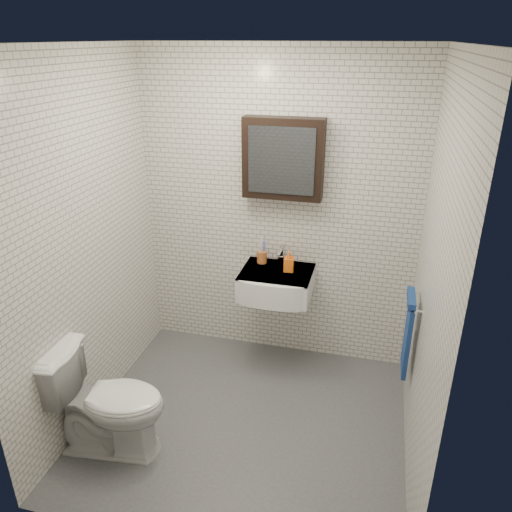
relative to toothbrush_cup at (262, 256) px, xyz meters
name	(u,v)px	position (x,y,z in m)	size (l,w,h in m)	color
ground	(245,423)	(0.10, -0.91, -0.90)	(2.20, 2.00, 0.01)	#494B50
room_shell	(243,231)	(0.10, -0.91, 0.56)	(2.22, 2.02, 2.51)	silver
washbasin	(276,284)	(0.15, -0.17, -0.15)	(0.55, 0.50, 0.20)	white
faucet	(281,255)	(0.15, 0.03, 0.01)	(0.06, 0.20, 0.15)	silver
mirror_cabinet	(283,159)	(0.15, 0.02, 0.80)	(0.60, 0.15, 0.60)	black
towel_rail	(408,330)	(1.15, -0.56, -0.18)	(0.09, 0.30, 0.58)	silver
toothbrush_cup	(262,256)	(0.00, 0.00, 0.00)	(0.10, 0.10, 0.22)	#AC5C2B
soap_bottle	(289,261)	(0.24, -0.10, 0.03)	(0.07, 0.08, 0.17)	#F9591A
toilet	(107,401)	(-0.70, -1.33, -0.52)	(0.43, 0.75, 0.76)	white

